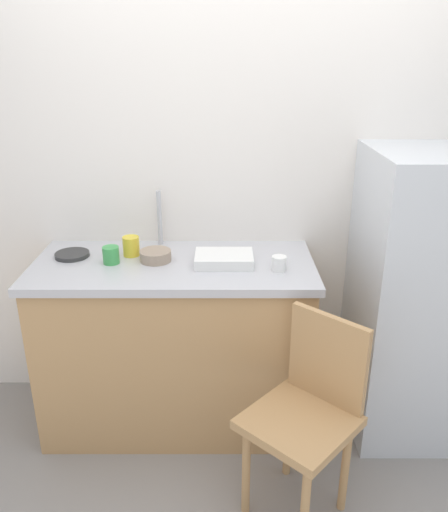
{
  "coord_description": "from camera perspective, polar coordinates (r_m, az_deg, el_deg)",
  "views": [
    {
      "loc": [
        -0.07,
        -1.67,
        1.88
      ],
      "look_at": [
        -0.06,
        0.6,
        0.97
      ],
      "focal_mm": 35.98,
      "sensor_mm": 36.0,
      "label": 1
    }
  ],
  "objects": [
    {
      "name": "hotplate",
      "position": [
        2.68,
        -16.58,
        0.14
      ],
      "size": [
        0.17,
        0.17,
        0.02
      ],
      "primitive_type": "cylinder",
      "color": "#2D2D2D",
      "rests_on": "countertop"
    },
    {
      "name": "dish_tray",
      "position": [
        2.48,
        -0.05,
        -0.3
      ],
      "size": [
        0.28,
        0.2,
        0.05
      ],
      "primitive_type": "cube",
      "color": "white",
      "rests_on": "countertop"
    },
    {
      "name": "faucet",
      "position": [
        2.72,
        -7.23,
        4.22
      ],
      "size": [
        0.02,
        0.02,
        0.29
      ],
      "primitive_type": "cylinder",
      "color": "#B7B7BC",
      "rests_on": "countertop"
    },
    {
      "name": "cup_green",
      "position": [
        2.54,
        -12.51,
        0.1
      ],
      "size": [
        0.08,
        0.08,
        0.08
      ],
      "primitive_type": "cylinder",
      "color": "green",
      "rests_on": "countertop"
    },
    {
      "name": "back_wall",
      "position": [
        2.73,
        1.37,
        9.87
      ],
      "size": [
        4.8,
        0.1,
        2.63
      ],
      "primitive_type": "cube",
      "color": "white",
      "rests_on": "ground_plane"
    },
    {
      "name": "ground_plane",
      "position": [
        2.51,
        1.67,
        -26.59
      ],
      "size": [
        8.0,
        8.0,
        0.0
      ],
      "primitive_type": "plane",
      "color": "gray"
    },
    {
      "name": "countertop",
      "position": [
        2.53,
        -5.67,
        -1.06
      ],
      "size": [
        1.38,
        0.64,
        0.04
      ],
      "primitive_type": "cube",
      "color": "#B7B7BC",
      "rests_on": "cabinet_base"
    },
    {
      "name": "terracotta_bowl",
      "position": [
        2.54,
        -7.68,
        0.03
      ],
      "size": [
        0.15,
        0.15,
        0.05
      ],
      "primitive_type": "cylinder",
      "color": "gray",
      "rests_on": "countertop"
    },
    {
      "name": "refrigerator",
      "position": [
        2.76,
        21.08,
        -4.32
      ],
      "size": [
        0.63,
        0.63,
        1.47
      ],
      "primitive_type": "cube",
      "color": "silver",
      "rests_on": "ground_plane"
    },
    {
      "name": "cup_yellow",
      "position": [
        2.61,
        -10.34,
        1.08
      ],
      "size": [
        0.08,
        0.08,
        0.1
      ],
      "primitive_type": "cylinder",
      "color": "yellow",
      "rests_on": "countertop"
    },
    {
      "name": "cabinet_base",
      "position": [
        2.74,
        -5.31,
        -9.99
      ],
      "size": [
        1.34,
        0.6,
        0.88
      ],
      "primitive_type": "cube",
      "color": "tan",
      "rests_on": "ground_plane"
    },
    {
      "name": "cup_white",
      "position": [
        2.41,
        6.08,
        -0.83
      ],
      "size": [
        0.07,
        0.07,
        0.07
      ],
      "primitive_type": "cylinder",
      "color": "white",
      "rests_on": "countertop"
    },
    {
      "name": "chair",
      "position": [
        2.24,
        9.25,
        -16.53
      ],
      "size": [
        0.57,
        0.57,
        0.89
      ],
      "rotation": [
        0.0,
        0.0,
        -0.75
      ],
      "color": "tan",
      "rests_on": "ground_plane"
    }
  ]
}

